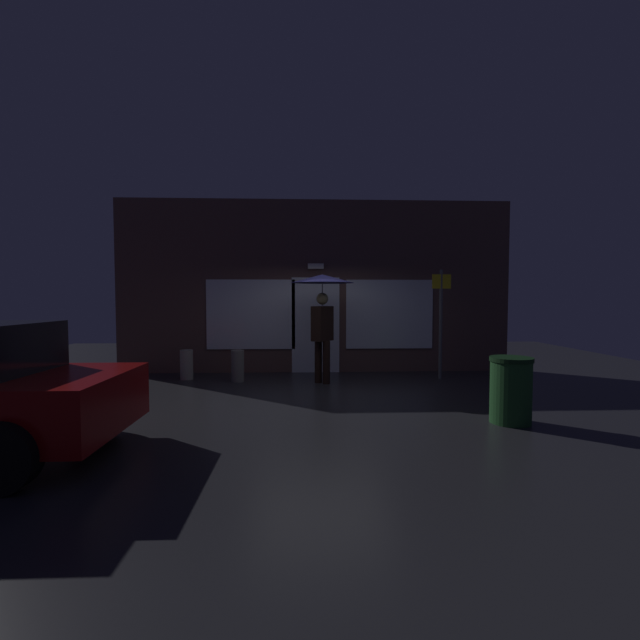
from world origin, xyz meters
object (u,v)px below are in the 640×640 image
object	(u,v)px
sidewalk_bollard_2	(187,365)
trash_bin	(511,390)
person_with_umbrella	(322,296)
sidewalk_bollard	(238,366)
street_sign_post	(441,317)

from	to	relation	value
sidewalk_bollard_2	trash_bin	xyz separation A→B (m)	(5.32, -3.44, 0.15)
person_with_umbrella	trash_bin	bearing A→B (deg)	78.79
person_with_umbrella	sidewalk_bollard	distance (m)	2.26
person_with_umbrella	sidewalk_bollard	size ratio (longest dim) A/B	3.38
sidewalk_bollard	trash_bin	xyz separation A→B (m)	(4.20, -3.13, 0.13)
person_with_umbrella	street_sign_post	size ratio (longest dim) A/B	0.95
sidewalk_bollard_2	trash_bin	size ratio (longest dim) A/B	0.69
sidewalk_bollard	trash_bin	bearing A→B (deg)	-36.71
person_with_umbrella	sidewalk_bollard_2	size ratio (longest dim) A/B	3.52
street_sign_post	person_with_umbrella	bearing A→B (deg)	-171.89
street_sign_post	trash_bin	bearing A→B (deg)	-91.33
person_with_umbrella	sidewalk_bollard_2	bearing A→B (deg)	-62.25
street_sign_post	sidewalk_bollard_2	bearing A→B (deg)	178.09
sidewalk_bollard	sidewalk_bollard_2	world-z (taller)	sidewalk_bollard
person_with_umbrella	sidewalk_bollard	xyz separation A→B (m)	(-1.74, 0.23, -1.43)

